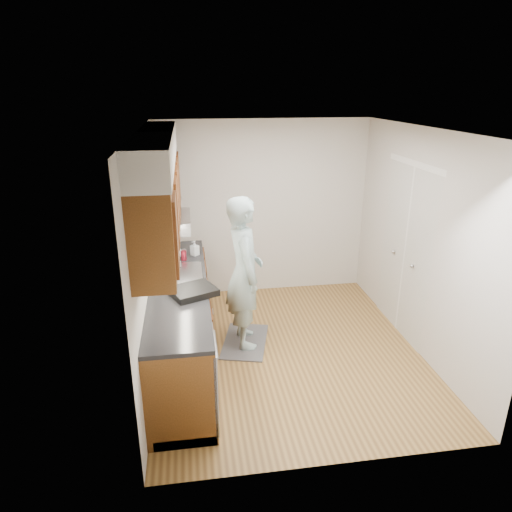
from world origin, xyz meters
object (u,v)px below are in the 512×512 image
(soap_bottle_b, at_px, (195,248))
(soap_bottle_c, at_px, (177,251))
(soap_bottle_a, at_px, (172,245))
(steel_can, at_px, (184,253))
(person, at_px, (244,263))
(dish_rack, at_px, (193,291))
(soda_can, at_px, (184,255))

(soap_bottle_b, relative_size, soap_bottle_c, 1.13)
(soap_bottle_a, xyz_separation_m, soap_bottle_b, (0.27, 0.03, -0.06))
(steel_can, bearing_deg, person, -37.13)
(dish_rack, bearing_deg, steel_can, 71.12)
(soap_bottle_a, distance_m, soap_bottle_b, 0.28)
(person, height_order, steel_can, person)
(soda_can, bearing_deg, soap_bottle_b, 48.79)
(soap_bottle_a, height_order, soap_bottle_c, soap_bottle_a)
(person, distance_m, soap_bottle_c, 0.92)
(soap_bottle_a, xyz_separation_m, dish_rack, (0.23, -1.12, -0.12))
(soap_bottle_b, height_order, steel_can, soap_bottle_b)
(person, distance_m, dish_rack, 0.82)
(soap_bottle_a, height_order, soda_can, soap_bottle_a)
(soap_bottle_c, bearing_deg, soap_bottle_a, 161.65)
(soap_bottle_c, distance_m, steel_can, 0.09)
(steel_can, bearing_deg, dish_rack, -85.46)
(person, height_order, soap_bottle_a, person)
(person, xyz_separation_m, steel_can, (-0.67, 0.51, -0.03))
(soap_bottle_c, height_order, dish_rack, soap_bottle_c)
(person, height_order, dish_rack, person)
(person, bearing_deg, soap_bottle_a, 52.39)
(soap_bottle_c, xyz_separation_m, steel_can, (0.08, -0.02, -0.03))
(person, relative_size, dish_rack, 4.76)
(soap_bottle_c, relative_size, soda_can, 1.38)
(person, distance_m, steel_can, 0.84)
(soap_bottle_b, relative_size, soda_can, 1.56)
(soap_bottle_a, relative_size, dish_rack, 0.71)
(soda_can, bearing_deg, dish_rack, -84.75)
(soap_bottle_a, bearing_deg, dish_rack, -78.50)
(steel_can, height_order, dish_rack, steel_can)
(soap_bottle_a, distance_m, soda_can, 0.21)
(person, relative_size, soap_bottle_c, 12.32)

